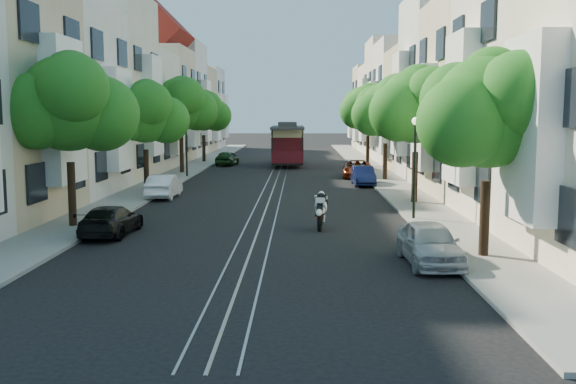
# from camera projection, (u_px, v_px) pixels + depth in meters

# --- Properties ---
(ground) EXTENTS (200.00, 200.00, 0.00)m
(ground) POSITION_uv_depth(u_px,v_px,m) (280.00, 170.00, 50.50)
(ground) COLOR black
(ground) RESTS_ON ground
(sidewalk_east) EXTENTS (2.50, 80.00, 0.12)m
(sidewalk_east) POSITION_uv_depth(u_px,v_px,m) (372.00, 170.00, 50.36)
(sidewalk_east) COLOR gray
(sidewalk_east) RESTS_ON ground
(sidewalk_west) EXTENTS (2.50, 80.00, 0.12)m
(sidewalk_west) POSITION_uv_depth(u_px,v_px,m) (188.00, 169.00, 50.63)
(sidewalk_west) COLOR gray
(sidewalk_west) RESTS_ON ground
(rail_left) EXTENTS (0.06, 80.00, 0.02)m
(rail_left) POSITION_uv_depth(u_px,v_px,m) (273.00, 170.00, 50.51)
(rail_left) COLOR gray
(rail_left) RESTS_ON ground
(rail_slot) EXTENTS (0.06, 80.00, 0.02)m
(rail_slot) POSITION_uv_depth(u_px,v_px,m) (280.00, 170.00, 50.50)
(rail_slot) COLOR gray
(rail_slot) RESTS_ON ground
(rail_right) EXTENTS (0.06, 80.00, 0.02)m
(rail_right) POSITION_uv_depth(u_px,v_px,m) (287.00, 170.00, 50.49)
(rail_right) COLOR gray
(rail_right) RESTS_ON ground
(lane_line) EXTENTS (0.08, 80.00, 0.01)m
(lane_line) POSITION_uv_depth(u_px,v_px,m) (280.00, 170.00, 50.50)
(lane_line) COLOR tan
(lane_line) RESTS_ON ground
(townhouses_east) EXTENTS (7.75, 72.00, 12.00)m
(townhouses_east) POSITION_uv_depth(u_px,v_px,m) (433.00, 104.00, 49.57)
(townhouses_east) COLOR beige
(townhouses_east) RESTS_ON ground
(townhouses_west) EXTENTS (7.75, 72.00, 11.76)m
(townhouses_west) POSITION_uv_depth(u_px,v_px,m) (128.00, 105.00, 50.03)
(townhouses_west) COLOR silver
(townhouses_west) RESTS_ON ground
(tree_e_a) EXTENTS (4.72, 3.87, 6.27)m
(tree_e_a) POSITION_uv_depth(u_px,v_px,m) (491.00, 114.00, 19.04)
(tree_e_a) COLOR black
(tree_e_a) RESTS_ON ground
(tree_e_b) EXTENTS (4.93, 4.08, 6.68)m
(tree_e_b) POSITION_uv_depth(u_px,v_px,m) (418.00, 107.00, 30.91)
(tree_e_b) COLOR black
(tree_e_b) RESTS_ON ground
(tree_e_c) EXTENTS (4.84, 3.99, 6.52)m
(tree_e_c) POSITION_uv_depth(u_px,v_px,m) (387.00, 111.00, 41.85)
(tree_e_c) COLOR black
(tree_e_c) RESTS_ON ground
(tree_e_d) EXTENTS (5.01, 4.16, 6.85)m
(tree_e_d) POSITION_uv_depth(u_px,v_px,m) (369.00, 108.00, 52.73)
(tree_e_d) COLOR black
(tree_e_d) RESTS_ON ground
(tree_w_a) EXTENTS (4.93, 4.08, 6.68)m
(tree_w_a) POSITION_uv_depth(u_px,v_px,m) (70.00, 105.00, 24.24)
(tree_w_a) COLOR black
(tree_w_a) RESTS_ON ground
(tree_w_b) EXTENTS (4.72, 3.87, 6.27)m
(tree_w_b) POSITION_uv_depth(u_px,v_px,m) (146.00, 114.00, 36.19)
(tree_w_b) COLOR black
(tree_w_b) RESTS_ON ground
(tree_w_c) EXTENTS (5.13, 4.28, 7.09)m
(tree_w_c) POSITION_uv_depth(u_px,v_px,m) (181.00, 105.00, 47.03)
(tree_w_c) COLOR black
(tree_w_c) RESTS_ON ground
(tree_w_d) EXTENTS (4.84, 3.99, 6.52)m
(tree_w_d) POSITION_uv_depth(u_px,v_px,m) (204.00, 112.00, 58.00)
(tree_w_d) COLOR black
(tree_w_d) RESTS_ON ground
(lamp_east) EXTENTS (0.32, 0.32, 4.16)m
(lamp_east) POSITION_uv_depth(u_px,v_px,m) (415.00, 152.00, 26.22)
(lamp_east) COLOR black
(lamp_east) RESTS_ON ground
(lamp_west) EXTENTS (0.32, 0.32, 4.16)m
(lamp_west) POSITION_uv_depth(u_px,v_px,m) (186.00, 137.00, 44.33)
(lamp_west) COLOR black
(lamp_west) RESTS_ON ground
(sportbike_rider) EXTENTS (0.62, 2.10, 1.46)m
(sportbike_rider) POSITION_uv_depth(u_px,v_px,m) (321.00, 208.00, 24.77)
(sportbike_rider) COLOR black
(sportbike_rider) RESTS_ON ground
(cable_car) EXTENTS (2.88, 8.88, 3.40)m
(cable_car) POSITION_uv_depth(u_px,v_px,m) (288.00, 142.00, 55.35)
(cable_car) COLOR black
(cable_car) RESTS_ON ground
(parked_car_e_near) EXTENTS (1.63, 3.77, 1.27)m
(parked_car_e_near) POSITION_uv_depth(u_px,v_px,m) (430.00, 243.00, 18.80)
(parked_car_e_near) COLOR #A3A8AF
(parked_car_e_near) RESTS_ON ground
(parked_car_e_mid) EXTENTS (1.32, 3.62, 1.19)m
(parked_car_e_mid) POSITION_uv_depth(u_px,v_px,m) (363.00, 176.00, 39.77)
(parked_car_e_mid) COLOR #0B1238
(parked_car_e_mid) RESTS_ON ground
(parked_car_e_far) EXTENTS (2.32, 4.50, 1.21)m
(parked_car_e_far) POSITION_uv_depth(u_px,v_px,m) (358.00, 169.00, 44.73)
(parked_car_e_far) COLOR maroon
(parked_car_e_far) RESTS_ON ground
(parked_car_w_near) EXTENTS (1.69, 3.83, 1.10)m
(parked_car_w_near) POSITION_uv_depth(u_px,v_px,m) (111.00, 220.00, 23.37)
(parked_car_w_near) COLOR black
(parked_car_w_near) RESTS_ON ground
(parked_car_w_mid) EXTENTS (1.32, 3.76, 1.24)m
(parked_car_w_mid) POSITION_uv_depth(u_px,v_px,m) (164.00, 186.00, 33.84)
(parked_car_w_mid) COLOR white
(parked_car_w_mid) RESTS_ON ground
(parked_car_w_far) EXTENTS (1.94, 3.87, 1.26)m
(parked_car_w_far) POSITION_uv_depth(u_px,v_px,m) (227.00, 158.00, 55.29)
(parked_car_w_far) COLOR #153515
(parked_car_w_far) RESTS_ON ground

